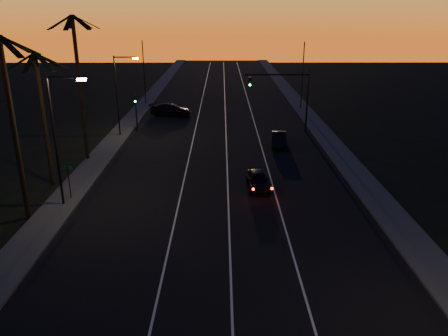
{
  "coord_description": "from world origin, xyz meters",
  "views": [
    {
      "loc": [
        0.07,
        -7.81,
        12.78
      ],
      "look_at": [
        0.19,
        19.12,
        3.08
      ],
      "focal_mm": 35.0,
      "sensor_mm": 36.0,
      "label": 1
    }
  ],
  "objects_px": {
    "right_car": "(279,139)",
    "cross_car": "(171,110)",
    "lead_car": "(258,180)",
    "signal_mast": "(287,89)"
  },
  "relations": [
    {
      "from": "signal_mast",
      "to": "cross_car",
      "type": "relative_size",
      "value": 1.25
    },
    {
      "from": "lead_car",
      "to": "right_car",
      "type": "xyz_separation_m",
      "value": [
        2.96,
        11.12,
        0.01
      ]
    },
    {
      "from": "lead_car",
      "to": "right_car",
      "type": "bearing_deg",
      "value": 75.11
    },
    {
      "from": "lead_car",
      "to": "cross_car",
      "type": "relative_size",
      "value": 0.79
    },
    {
      "from": "signal_mast",
      "to": "lead_car",
      "type": "distance_m",
      "value": 17.87
    },
    {
      "from": "cross_car",
      "to": "right_car",
      "type": "bearing_deg",
      "value": -47.56
    },
    {
      "from": "lead_car",
      "to": "right_car",
      "type": "relative_size",
      "value": 1.05
    },
    {
      "from": "signal_mast",
      "to": "right_car",
      "type": "xyz_separation_m",
      "value": [
        -1.37,
        -5.73,
        -4.09
      ]
    },
    {
      "from": "right_car",
      "to": "cross_car",
      "type": "height_order",
      "value": "cross_car"
    },
    {
      "from": "signal_mast",
      "to": "cross_car",
      "type": "bearing_deg",
      "value": 150.46
    }
  ]
}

